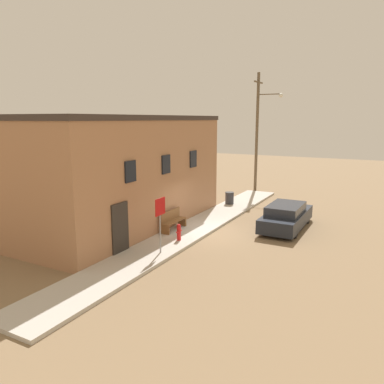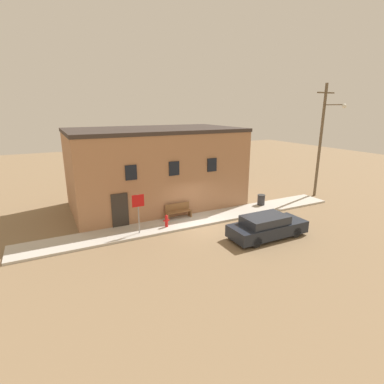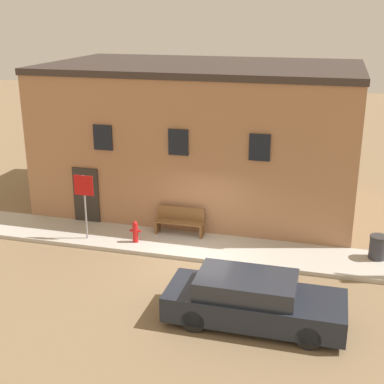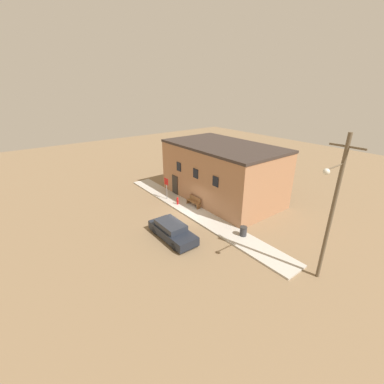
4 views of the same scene
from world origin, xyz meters
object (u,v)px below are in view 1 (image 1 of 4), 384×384
object	(u,v)px
fire_hydrant	(179,232)
parked_car	(286,216)
utility_pole	(259,128)
trash_bin	(229,198)
bench	(173,220)
stop_sign	(160,215)

from	to	relation	value
fire_hydrant	parked_car	xyz separation A→B (m)	(4.60, -3.69, 0.11)
utility_pole	trash_bin	bearing A→B (deg)	-178.54
fire_hydrant	bench	world-z (taller)	bench
bench	parked_car	distance (m)	5.82
fire_hydrant	bench	bearing A→B (deg)	40.45
utility_pole	parked_car	bearing A→B (deg)	-153.30
stop_sign	trash_bin	world-z (taller)	stop_sign
fire_hydrant	bench	distance (m)	1.67
utility_pole	parked_car	world-z (taller)	utility_pole
bench	stop_sign	bearing A→B (deg)	-157.75
trash_bin	fire_hydrant	bearing A→B (deg)	-174.14
fire_hydrant	utility_pole	world-z (taller)	utility_pole
trash_bin	utility_pole	bearing A→B (deg)	1.46
utility_pole	parked_car	size ratio (longest dim) A/B	1.96
trash_bin	utility_pole	size ratio (longest dim) A/B	0.09
stop_sign	utility_pole	bearing A→B (deg)	4.08
utility_pole	stop_sign	bearing A→B (deg)	-175.92
bench	fire_hydrant	bearing A→B (deg)	-139.55
fire_hydrant	utility_pole	distance (m)	14.54
parked_car	stop_sign	bearing A→B (deg)	150.85
fire_hydrant	trash_bin	distance (m)	7.95
utility_pole	fire_hydrant	bearing A→B (deg)	-176.02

